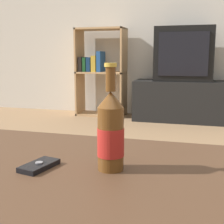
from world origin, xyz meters
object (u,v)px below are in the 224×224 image
(tv_stand, at_px, (182,101))
(cell_phone, at_px, (39,166))
(television, at_px, (184,54))
(beer_bottle, at_px, (111,132))
(bookshelf, at_px, (99,70))

(tv_stand, bearing_deg, cell_phone, -94.69)
(television, bearing_deg, cell_phone, -94.70)
(television, height_order, beer_bottle, television)
(tv_stand, bearing_deg, bookshelf, 175.66)
(beer_bottle, relative_size, cell_phone, 2.31)
(tv_stand, distance_m, beer_bottle, 2.74)
(tv_stand, height_order, television, television)
(cell_phone, bearing_deg, television, 97.42)
(tv_stand, relative_size, beer_bottle, 3.72)
(bookshelf, height_order, beer_bottle, bookshelf)
(cell_phone, bearing_deg, tv_stand, 97.43)
(television, distance_m, beer_bottle, 2.73)
(cell_phone, bearing_deg, beer_bottle, 25.38)
(beer_bottle, distance_m, cell_phone, 0.22)
(tv_stand, xyz_separation_m, television, (0.00, -0.00, 0.51))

